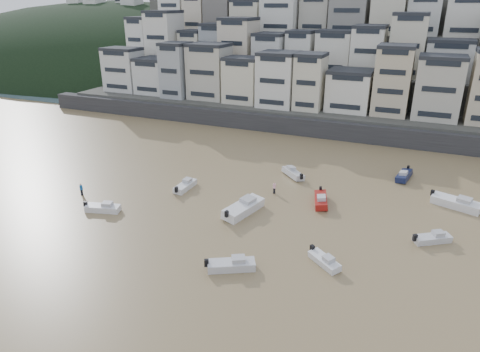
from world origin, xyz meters
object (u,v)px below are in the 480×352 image
at_px(boat_g, 456,201).
at_px(boat_j, 103,207).
at_px(boat_a, 231,263).
at_px(boat_i, 404,174).
at_px(boat_e, 321,199).
at_px(boat_f, 185,185).
at_px(boat_d, 433,237).
at_px(person_pink, 274,188).
at_px(boat_b, 324,260).
at_px(boat_h, 293,172).
at_px(person_blue, 81,189).
at_px(boat_c, 243,206).

bearing_deg(boat_g, boat_j, -135.95).
distance_m(boat_a, boat_i, 35.50).
bearing_deg(boat_e, boat_a, -29.50).
relative_size(boat_a, boat_g, 0.80).
xyz_separation_m(boat_f, boat_j, (-6.18, -10.51, -0.01)).
bearing_deg(boat_j, boat_d, -2.99).
bearing_deg(person_pink, boat_d, -14.97).
height_order(boat_b, boat_i, boat_i).
height_order(boat_d, boat_e, boat_e).
relative_size(boat_g, boat_i, 1.26).
bearing_deg(boat_d, person_pink, 131.15).
bearing_deg(boat_a, person_pink, 67.53).
bearing_deg(boat_f, boat_j, 149.78).
bearing_deg(boat_e, boat_h, -156.80).
height_order(boat_a, person_blue, person_blue).
bearing_deg(boat_b, boat_e, 142.99).
bearing_deg(boat_e, boat_f, -96.56).
relative_size(boat_c, boat_e, 1.33).
relative_size(boat_g, boat_h, 1.27).
bearing_deg(boat_h, boat_i, -116.00).
bearing_deg(boat_a, boat_f, 104.00).
relative_size(boat_f, boat_i, 0.95).
height_order(boat_a, boat_e, boat_e).
relative_size(boat_a, boat_d, 1.14).
distance_m(boat_c, person_blue, 23.42).
xyz_separation_m(boat_c, boat_j, (-16.97, -6.73, -0.32)).
height_order(boat_j, person_blue, person_blue).
relative_size(boat_e, person_blue, 3.15).
relative_size(boat_j, person_blue, 2.83).
bearing_deg(person_pink, person_blue, -155.55).
bearing_deg(boat_h, boat_g, -140.93).
bearing_deg(boat_i, boat_b, -2.69).
bearing_deg(boat_i, boat_h, -60.48).
relative_size(boat_d, person_blue, 2.68).
bearing_deg(boat_e, boat_j, -77.37).
distance_m(boat_e, person_pink, 6.91).
xyz_separation_m(boat_d, boat_g, (2.76, 10.79, 0.27)).
xyz_separation_m(boat_b, boat_g, (12.96, 20.08, 0.31)).
bearing_deg(person_blue, boat_d, 7.12).
relative_size(boat_e, person_pink, 3.15).
bearing_deg(boat_g, boat_h, -165.47).
distance_m(boat_b, boat_f, 25.59).
bearing_deg(boat_h, boat_a, 137.08).
distance_m(boat_b, boat_i, 28.48).
bearing_deg(boat_f, person_pink, -73.43).
relative_size(boat_d, boat_i, 0.88).
bearing_deg(boat_b, boat_h, 152.60).
relative_size(boat_g, person_blue, 3.82).
bearing_deg(boat_f, boat_d, -93.06).
xyz_separation_m(boat_f, boat_h, (13.04, 10.81, 0.03)).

